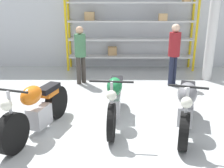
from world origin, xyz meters
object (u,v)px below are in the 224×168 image
at_px(person_browsing, 80,51).
at_px(person_near_rack, 174,50).
at_px(motorcycle_grey, 186,105).
at_px(motorcycle_green, 115,99).
at_px(shelving_rack, 131,29).
at_px(motorcycle_orange, 37,110).

xyz_separation_m(person_browsing, person_near_rack, (2.64, -0.11, 0.05)).
distance_m(motorcycle_grey, person_browsing, 3.65).
bearing_deg(person_near_rack, motorcycle_grey, 125.05).
xyz_separation_m(motorcycle_green, person_browsing, (-0.98, 2.49, 0.49)).
xyz_separation_m(shelving_rack, person_browsing, (-1.53, -1.72, -0.43)).
distance_m(shelving_rack, motorcycle_grey, 4.69).
relative_size(motorcycle_orange, motorcycle_green, 0.93).
xyz_separation_m(shelving_rack, motorcycle_orange, (-1.93, -4.69, -0.96)).
bearing_deg(motorcycle_green, person_browsing, -153.85).
bearing_deg(motorcycle_green, shelving_rack, 177.30).
bearing_deg(motorcycle_orange, shelving_rack, 174.73).
relative_size(shelving_rack, motorcycle_green, 2.10).
distance_m(shelving_rack, person_browsing, 2.34).
bearing_deg(motorcycle_green, motorcycle_grey, 80.97).
bearing_deg(shelving_rack, motorcycle_orange, -112.39).
height_order(shelving_rack, person_near_rack, shelving_rack).
xyz_separation_m(shelving_rack, motorcycle_grey, (0.75, -4.53, -0.93)).
distance_m(motorcycle_orange, motorcycle_green, 1.46).
height_order(motorcycle_orange, person_near_rack, person_near_rack).
distance_m(motorcycle_grey, person_near_rack, 2.77).
distance_m(motorcycle_orange, motorcycle_grey, 2.69).
bearing_deg(person_near_rack, motorcycle_green, 97.71).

